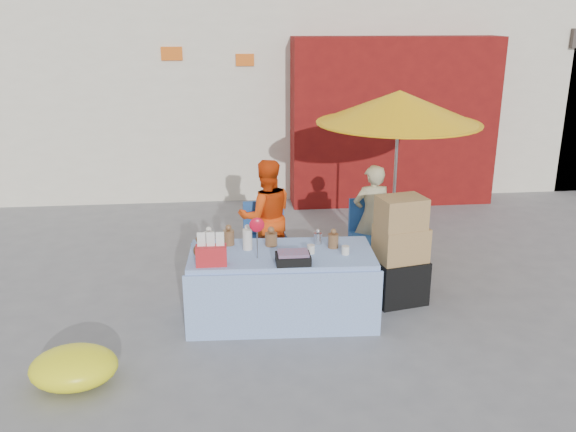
{
  "coord_description": "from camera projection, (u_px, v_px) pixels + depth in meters",
  "views": [
    {
      "loc": [
        -0.42,
        -5.12,
        2.9
      ],
      "look_at": [
        0.17,
        0.6,
        1.0
      ],
      "focal_mm": 38.0,
      "sensor_mm": 36.0,
      "label": 1
    }
  ],
  "objects": [
    {
      "name": "ground",
      "position": [
        277.0,
        336.0,
        5.79
      ],
      "size": [
        80.0,
        80.0,
        0.0
      ],
      "primitive_type": "plane",
      "color": "slate",
      "rests_on": "ground"
    },
    {
      "name": "backdrop",
      "position": [
        270.0,
        4.0,
        11.96
      ],
      "size": [
        14.0,
        8.0,
        7.8
      ],
      "color": "silver",
      "rests_on": "ground"
    },
    {
      "name": "market_table",
      "position": [
        281.0,
        284.0,
        6.03
      ],
      "size": [
        1.87,
        0.94,
        1.11
      ],
      "rotation": [
        0.0,
        0.0,
        -0.04
      ],
      "color": "#9CC4FA",
      "rests_on": "ground"
    },
    {
      "name": "chair_left",
      "position": [
        267.0,
        255.0,
        7.07
      ],
      "size": [
        0.53,
        0.52,
        0.85
      ],
      "rotation": [
        0.0,
        0.0,
        0.12
      ],
      "color": "#214E99",
      "rests_on": "ground"
    },
    {
      "name": "chair_right",
      "position": [
        373.0,
        251.0,
        7.19
      ],
      "size": [
        0.53,
        0.52,
        0.85
      ],
      "rotation": [
        0.0,
        0.0,
        0.12
      ],
      "color": "#214E99",
      "rests_on": "ground"
    },
    {
      "name": "vendor_orange",
      "position": [
        266.0,
        217.0,
        7.07
      ],
      "size": [
        0.71,
        0.59,
        1.35
      ],
      "primitive_type": "imported",
      "rotation": [
        0.0,
        0.0,
        3.26
      ],
      "color": "#E9420C",
      "rests_on": "ground"
    },
    {
      "name": "vendor_beige",
      "position": [
        372.0,
        217.0,
        7.2
      ],
      "size": [
        0.49,
        0.36,
        1.26
      ],
      "primitive_type": "imported",
      "rotation": [
        0.0,
        0.0,
        3.26
      ],
      "color": "tan",
      "rests_on": "ground"
    },
    {
      "name": "umbrella",
      "position": [
        399.0,
        108.0,
        6.97
      ],
      "size": [
        1.9,
        1.9,
        2.09
      ],
      "color": "gray",
      "rests_on": "ground"
    },
    {
      "name": "box_stack",
      "position": [
        400.0,
        254.0,
        6.34
      ],
      "size": [
        0.6,
        0.53,
        1.16
      ],
      "rotation": [
        0.0,
        0.0,
        0.21
      ],
      "color": "black",
      "rests_on": "ground"
    },
    {
      "name": "tarp_bundle",
      "position": [
        74.0,
        367.0,
        4.98
      ],
      "size": [
        0.88,
        0.8,
        0.32
      ],
      "primitive_type": "ellipsoid",
      "rotation": [
        0.0,
        0.0,
        0.4
      ],
      "color": "#FFFB1A",
      "rests_on": "ground"
    }
  ]
}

